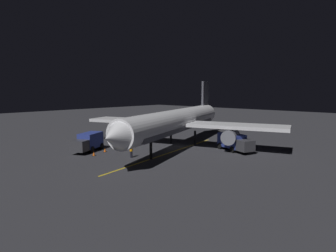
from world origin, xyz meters
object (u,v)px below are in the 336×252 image
(traffic_cone_near_right, at_px, (105,150))
(ground_crew_worker, at_px, (131,151))
(airliner, at_px, (178,122))
(traffic_cone_near_left, at_px, (94,154))
(baggage_truck, at_px, (89,142))
(catering_truck, at_px, (234,142))

(traffic_cone_near_right, bearing_deg, ground_crew_worker, -177.35)
(airliner, bearing_deg, traffic_cone_near_left, 70.71)
(baggage_truck, distance_m, catering_truck, 21.09)
(airliner, distance_m, ground_crew_worker, 10.24)
(traffic_cone_near_right, bearing_deg, catering_truck, -135.75)
(traffic_cone_near_right, bearing_deg, baggage_truck, 29.80)
(catering_truck, relative_size, traffic_cone_near_left, 11.46)
(ground_crew_worker, relative_size, traffic_cone_near_right, 3.16)
(ground_crew_worker, height_order, traffic_cone_near_left, ground_crew_worker)
(catering_truck, bearing_deg, baggage_truck, 42.55)
(airliner, height_order, catering_truck, airliner)
(baggage_truck, relative_size, ground_crew_worker, 3.38)
(traffic_cone_near_left, distance_m, traffic_cone_near_right, 2.59)
(ground_crew_worker, bearing_deg, baggage_truck, 11.14)
(catering_truck, xyz_separation_m, ground_crew_worker, (7.93, 12.76, -0.37))
(catering_truck, bearing_deg, traffic_cone_near_right, 44.25)
(ground_crew_worker, xyz_separation_m, traffic_cone_near_left, (4.55, 2.69, -0.64))
(airliner, height_order, baggage_truck, airliner)
(catering_truck, height_order, ground_crew_worker, catering_truck)
(catering_truck, bearing_deg, airliner, 20.17)
(traffic_cone_near_right, bearing_deg, traffic_cone_near_left, 109.81)
(traffic_cone_near_left, height_order, traffic_cone_near_right, same)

